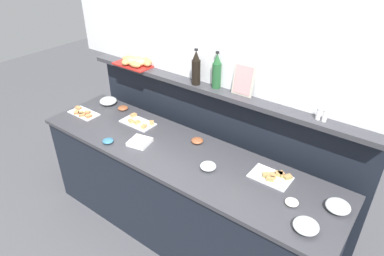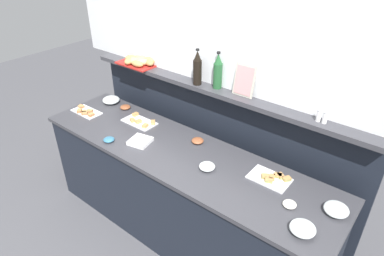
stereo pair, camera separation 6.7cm
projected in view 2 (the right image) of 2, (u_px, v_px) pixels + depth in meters
The scene contains 22 objects.
ground_plane at pixel (216, 197), 3.67m from camera, with size 12.00×12.00×0.00m, color #4C4C51.
buffet_counter at pixel (180, 194), 3.03m from camera, with size 2.73×0.71×0.93m.
back_ledge_unit at pixel (215, 146), 3.27m from camera, with size 2.81×0.22×1.34m.
upper_wall_panel at pixel (223, 9), 2.63m from camera, with size 3.41×0.08×1.26m, color silver.
sandwich_platter_side at pixel (140, 122), 3.20m from camera, with size 0.33×0.18×0.04m.
sandwich_platter_rear at pixel (86, 112), 3.37m from camera, with size 0.31×0.17×0.04m.
sandwich_platter_front at pixel (272, 178), 2.48m from camera, with size 0.30×0.19×0.04m.
glass_bowl_large at pixel (303, 229), 2.05m from camera, with size 0.16×0.16×0.06m.
glass_bowl_medium at pixel (207, 167), 2.58m from camera, with size 0.12×0.12×0.05m.
glass_bowl_small at pixel (336, 210), 2.18m from camera, with size 0.16×0.16×0.06m.
glass_bowl_extra at pixel (111, 100), 3.54m from camera, with size 0.18×0.18×0.07m.
condiment_bowl_red at pixel (198, 141), 2.90m from camera, with size 0.10×0.10×0.04m, color brown.
condiment_bowl_dark at pixel (125, 107), 3.44m from camera, with size 0.10×0.10×0.04m, color brown.
condiment_bowl_cream at pixel (109, 140), 2.92m from camera, with size 0.10×0.10×0.03m, color teal.
condiment_bowl_teal at pixel (290, 204), 2.25m from camera, with size 0.09×0.09×0.03m, color silver.
napkin_stack at pixel (140, 141), 2.90m from camera, with size 0.17×0.17×0.03m, color white.
wine_bottle_dark at pixel (197, 69), 2.88m from camera, with size 0.08×0.08×0.32m.
wine_bottle_green at pixel (218, 72), 2.82m from camera, with size 0.08×0.08×0.32m.
salt_shaker at pixel (319, 116), 2.38m from camera, with size 0.03×0.03×0.09m.
pepper_shaker at pixel (325, 118), 2.35m from camera, with size 0.03×0.03×0.09m.
bread_basket at pixel (139, 61), 3.34m from camera, with size 0.42×0.28×0.08m.
framed_picture at pixel (244, 80), 2.70m from camera, with size 0.18×0.06×0.26m.
Camera 2 is at (1.52, -1.73, 2.53)m, focal length 31.77 mm.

